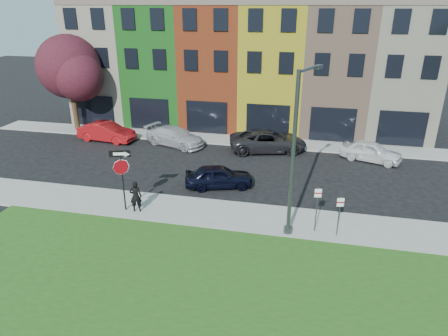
% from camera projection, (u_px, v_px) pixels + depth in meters
% --- Properties ---
extents(ground, '(120.00, 120.00, 0.00)m').
position_uv_depth(ground, '(224.00, 250.00, 17.66)').
color(ground, black).
rests_on(ground, ground).
extents(sidewalk_near, '(40.00, 3.00, 0.12)m').
position_uv_depth(sidewalk_near, '(276.00, 220.00, 19.94)').
color(sidewalk_near, gray).
rests_on(sidewalk_near, ground).
extents(sidewalk_far, '(40.00, 2.40, 0.12)m').
position_uv_depth(sidewalk_far, '(228.00, 140.00, 31.77)').
color(sidewalk_far, gray).
rests_on(sidewalk_far, ground).
extents(rowhouse_block, '(30.00, 10.12, 10.00)m').
position_uv_depth(rowhouse_block, '(248.00, 66.00, 35.37)').
color(rowhouse_block, beige).
rests_on(rowhouse_block, ground).
extents(stop_sign, '(1.01, 0.35, 3.30)m').
position_uv_depth(stop_sign, '(121.00, 168.00, 19.97)').
color(stop_sign, black).
rests_on(stop_sign, sidewalk_near).
extents(man, '(0.84, 0.74, 1.67)m').
position_uv_depth(man, '(136.00, 196.00, 20.43)').
color(man, black).
rests_on(man, sidewalk_near).
extents(sedan_near, '(3.90, 4.89, 1.35)m').
position_uv_depth(sedan_near, '(219.00, 176.00, 23.50)').
color(sedan_near, black).
rests_on(sedan_near, ground).
extents(parked_car_red, '(2.52, 4.87, 1.50)m').
position_uv_depth(parked_car_red, '(107.00, 132.00, 31.42)').
color(parked_car_red, maroon).
rests_on(parked_car_red, ground).
extents(parked_car_silver, '(5.07, 6.10, 1.41)m').
position_uv_depth(parked_car_silver, '(175.00, 136.00, 30.47)').
color(parked_car_silver, '#ABABAF').
rests_on(parked_car_silver, ground).
extents(parked_car_dark, '(5.39, 6.90, 1.56)m').
position_uv_depth(parked_car_dark, '(268.00, 141.00, 29.25)').
color(parked_car_dark, black).
rests_on(parked_car_dark, ground).
extents(parked_car_white, '(4.16, 5.09, 1.39)m').
position_uv_depth(parked_car_white, '(371.00, 151.00, 27.43)').
color(parked_car_white, silver).
rests_on(parked_car_white, ground).
extents(street_lamp, '(1.18, 2.46, 7.55)m').
position_uv_depth(street_lamp, '(295.00, 155.00, 17.51)').
color(street_lamp, '#404345').
rests_on(street_lamp, sidewalk_near).
extents(parking_sign_a, '(0.32, 0.11, 2.00)m').
position_uv_depth(parking_sign_a, '(339.00, 211.00, 18.09)').
color(parking_sign_a, '#404345').
rests_on(parking_sign_a, sidewalk_near).
extents(parking_sign_b, '(0.32, 0.11, 2.33)m').
position_uv_depth(parking_sign_b, '(317.00, 204.00, 18.37)').
color(parking_sign_b, '#404345').
rests_on(parking_sign_b, sidewalk_near).
extents(tree_purple, '(6.15, 5.38, 7.79)m').
position_uv_depth(tree_purple, '(71.00, 68.00, 32.48)').
color(tree_purple, black).
rests_on(tree_purple, sidewalk_far).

